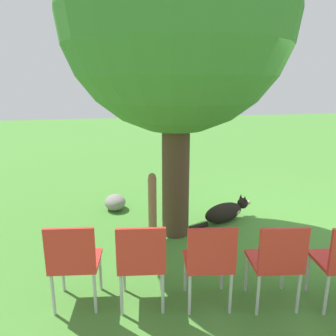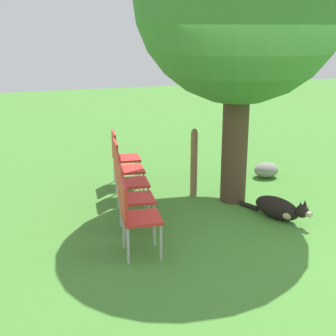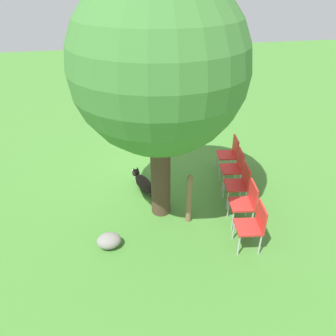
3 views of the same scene
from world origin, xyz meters
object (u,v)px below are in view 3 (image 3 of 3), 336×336
red_chair_0 (230,152)px  red_chair_4 (253,224)px  dog (143,182)px  red_chair_3 (246,201)px  red_chair_1 (235,166)px  fence_post (189,199)px  red_chair_2 (240,182)px  oak_tree (159,67)px

red_chair_0 → red_chair_4: size_ratio=1.00×
red_chair_0 → red_chair_4: (0.49, 2.46, 0.00)m
dog → red_chair_3: bearing=-151.3°
dog → red_chair_1: size_ratio=1.26×
dog → red_chair_4: size_ratio=1.26×
fence_post → red_chair_3: 1.05m
red_chair_3 → red_chair_2: bearing=-93.5°
oak_tree → red_chair_1: oak_tree is taller
dog → red_chair_2: 2.10m
red_chair_0 → red_chair_1: (0.12, 0.61, 0.00)m
oak_tree → red_chair_4: bearing=137.0°
red_chair_0 → red_chair_3: (0.37, 1.84, 0.00)m
fence_post → red_chair_2: (-1.14, -0.35, -0.01)m
oak_tree → red_chair_1: size_ratio=4.91×
red_chair_0 → red_chair_1: size_ratio=1.00×
fence_post → red_chair_0: size_ratio=1.19×
dog → fence_post: fence_post is taller
dog → fence_post: (-0.72, 1.26, 0.38)m
red_chair_0 → dog: bearing=16.7°
oak_tree → red_chair_2: 2.84m
red_chair_0 → red_chair_1: bearing=86.5°
fence_post → dog: bearing=-60.2°
fence_post → red_chair_1: bearing=-142.6°
red_chair_4 → red_chair_2: bearing=-93.5°
red_chair_1 → red_chair_3: bearing=86.5°
red_chair_2 → oak_tree: bearing=6.4°
red_chair_1 → red_chair_4: size_ratio=1.00×
oak_tree → red_chair_0: bearing=-147.3°
oak_tree → dog: 2.85m
red_chair_0 → red_chair_3: same height
red_chair_0 → red_chair_4: same height
oak_tree → red_chair_4: (-1.36, 1.27, -2.34)m
fence_post → red_chair_2: size_ratio=1.19×
dog → red_chair_0: (-2.11, -0.33, 0.36)m
red_chair_1 → red_chair_4: bearing=86.5°
oak_tree → dog: (0.25, -0.86, -2.71)m
dog → red_chair_1: (-1.98, 0.29, 0.36)m
red_chair_3 → oak_tree: bearing=-16.0°
oak_tree → red_chair_1: bearing=-161.6°
red_chair_3 → red_chair_1: bearing=-93.5°
fence_post → red_chair_0: (-1.39, -1.58, -0.01)m
red_chair_1 → red_chair_2: size_ratio=1.00×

